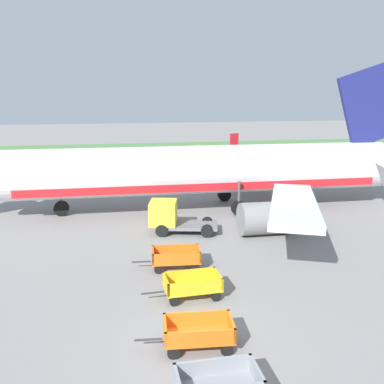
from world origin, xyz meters
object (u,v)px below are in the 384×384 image
Objects in this scene: airplane at (213,170)px; baggage_cart_third_in_row at (192,285)px; baggage_cart_fourth_in_row at (176,258)px; service_truck_beside_carts at (171,216)px; baggage_cart_second_in_row at (198,333)px.

airplane is 15.22m from baggage_cart_third_in_row.
baggage_cart_fourth_in_row is 0.77× the size of service_truck_beside_carts.
baggage_cart_third_in_row and baggage_cart_fourth_in_row have the same top height.
baggage_cart_third_in_row is at bearing -106.31° from airplane.
baggage_cart_second_in_row is at bearing -96.81° from baggage_cart_third_in_row.
baggage_cart_second_in_row is at bearing -91.49° from baggage_cart_fourth_in_row.
baggage_cart_fourth_in_row is at bearing 88.51° from baggage_cart_second_in_row.
baggage_cart_fourth_in_row is (-0.27, 3.35, 0.00)m from baggage_cart_third_in_row.
airplane reaches higher than baggage_cart_third_in_row.
service_truck_beside_carts is (0.67, 13.05, 0.50)m from baggage_cart_second_in_row.
baggage_cart_second_in_row and baggage_cart_fourth_in_row have the same top height.
baggage_cart_second_in_row is 1.00× the size of baggage_cart_third_in_row.
airplane is 10.45× the size of baggage_cart_third_in_row.
baggage_cart_fourth_in_row is (0.19, 7.19, 0.00)m from baggage_cart_second_in_row.
baggage_cart_third_in_row is at bearing -91.29° from service_truck_beside_carts.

